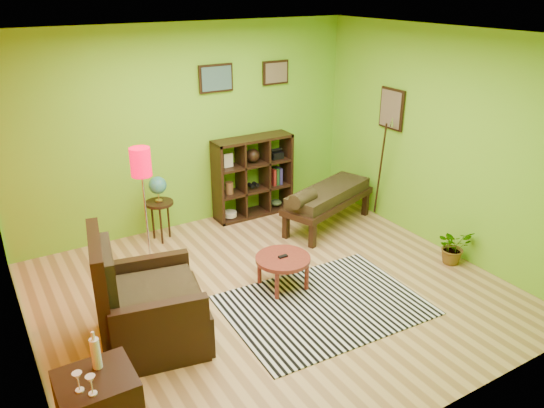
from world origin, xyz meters
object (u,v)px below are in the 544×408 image
armchair (145,310)px  cube_shelf (254,177)px  floor_lamp (142,174)px  globe_table (158,193)px  potted_plant (453,250)px  bench (327,197)px  coffee_table (283,261)px

armchair → cube_shelf: 3.25m
floor_lamp → globe_table: bearing=62.2°
potted_plant → bench: bearing=113.8°
armchair → cube_shelf: cube_shelf is taller
floor_lamp → bench: floor_lamp is taller
globe_table → potted_plant: globe_table is taller
coffee_table → globe_table: globe_table is taller
globe_table → potted_plant: bearing=-40.7°
coffee_table → potted_plant: coffee_table is taller
armchair → globe_table: bearing=66.3°
bench → globe_table: bearing=159.2°
floor_lamp → armchair: bearing=-110.7°
coffee_table → cube_shelf: bearing=69.6°
armchair → coffee_table: bearing=6.1°
armchair → bench: bearing=21.9°
armchair → cube_shelf: (2.41, 2.16, 0.24)m
potted_plant → coffee_table: bearing=163.9°
coffee_table → cube_shelf: cube_shelf is taller
armchair → floor_lamp: 1.60m
floor_lamp → bench: size_ratio=0.97×
coffee_table → cube_shelf: size_ratio=0.52×
bench → potted_plant: size_ratio=3.63×
floor_lamp → potted_plant: (3.34, -1.65, -1.11)m
coffee_table → bench: 1.75m
globe_table → bench: size_ratio=0.55×
cube_shelf → potted_plant: size_ratio=2.64×
coffee_table → bench: size_ratio=0.38×
globe_table → cube_shelf: 1.52m
coffee_table → globe_table: 2.06m
armchair → cube_shelf: size_ratio=0.99×
floor_lamp → globe_table: size_ratio=1.75×
coffee_table → potted_plant: 2.22m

